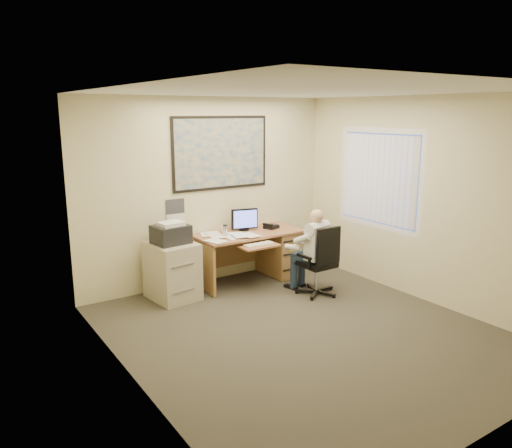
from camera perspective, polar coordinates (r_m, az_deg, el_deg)
room_shell at (r=5.48m, az=5.86°, el=0.67°), size 4.00×4.50×2.70m
desk at (r=7.63m, az=1.20°, el=-2.86°), size 1.60×0.97×1.07m
world_map at (r=7.34m, az=-4.02°, el=8.10°), size 1.56×0.03×1.06m
wall_calendar at (r=7.12m, az=-9.19°, el=1.16°), size 0.28×0.01×0.42m
window_blinds at (r=7.37m, az=13.83°, el=5.04°), size 0.06×1.40×1.30m
filing_cabinet at (r=6.83m, az=-9.57°, el=-4.73°), size 0.62×0.72×1.07m
office_chair at (r=6.97m, az=7.22°, el=-5.78°), size 0.60×0.60×0.99m
person at (r=6.93m, az=6.88°, el=-3.18°), size 0.62×0.78×1.20m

